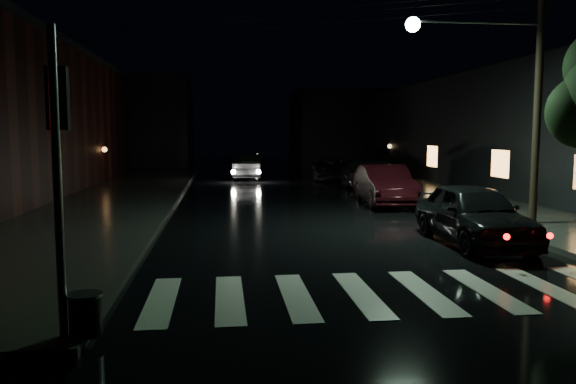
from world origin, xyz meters
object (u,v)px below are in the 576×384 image
object	(u,v)px
parked_car_b	(385,185)
parked_car_c	(374,176)
parked_car_a	(474,214)
parked_car_d	(331,169)
oncoming_car	(248,166)

from	to	relation	value
parked_car_b	parked_car_c	size ratio (longest dim) A/B	0.93
parked_car_b	parked_car_c	world-z (taller)	parked_car_b
parked_car_a	parked_car_c	world-z (taller)	parked_car_a
parked_car_c	parked_car_d	bearing A→B (deg)	89.91
parked_car_c	oncoming_car	xyz separation A→B (m)	(-6.01, 8.22, 0.03)
parked_car_b	parked_car_d	size ratio (longest dim) A/B	1.00
parked_car_a	parked_car_d	world-z (taller)	parked_car_a
parked_car_a	parked_car_b	size ratio (longest dim) A/B	0.95
parked_car_a	oncoming_car	bearing A→B (deg)	103.02
parked_car_b	parked_car_d	bearing A→B (deg)	92.50
parked_car_c	parked_car_d	distance (m)	7.04
parked_car_d	oncoming_car	bearing A→B (deg)	173.58
parked_car_a	parked_car_d	distance (m)	20.86
parked_car_a	parked_car_b	xyz separation A→B (m)	(0.00, 8.23, 0.02)
parked_car_c	parked_car_d	xyz separation A→B (m)	(-0.86, 6.98, -0.08)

